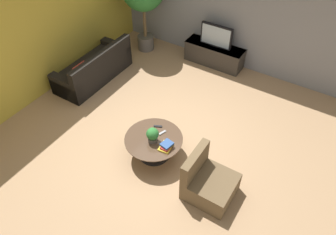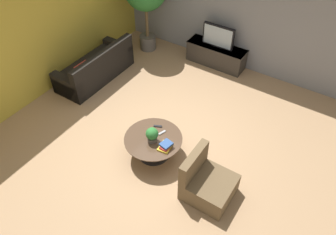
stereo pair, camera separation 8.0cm
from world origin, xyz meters
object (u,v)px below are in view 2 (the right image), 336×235
(armchair_wicker, at_px, (207,183))
(potted_plant_tabletop, at_px, (152,135))
(television, at_px, (218,36))
(coffee_table, at_px, (153,143))
(couch_by_wall, at_px, (96,68))
(media_console, at_px, (216,55))

(armchair_wicker, xyz_separation_m, potted_plant_tabletop, (-1.24, 0.17, 0.34))
(television, xyz_separation_m, coffee_table, (0.42, -3.40, -0.49))
(coffee_table, xyz_separation_m, potted_plant_tabletop, (0.02, -0.05, 0.29))
(couch_by_wall, bearing_deg, armchair_wicker, 69.04)
(television, relative_size, coffee_table, 0.75)
(television, relative_size, armchair_wicker, 0.95)
(media_console, xyz_separation_m, armchair_wicker, (1.68, -3.62, -0.01))
(coffee_table, bearing_deg, armchair_wicker, -9.88)
(media_console, bearing_deg, couch_by_wall, -135.35)
(armchair_wicker, bearing_deg, potted_plant_tabletop, 82.34)
(couch_by_wall, xyz_separation_m, potted_plant_tabletop, (2.61, -1.31, 0.32))
(media_console, height_order, television, television)
(television, distance_m, coffee_table, 3.46)
(coffee_table, height_order, couch_by_wall, couch_by_wall)
(armchair_wicker, bearing_deg, media_console, 24.85)
(television, xyz_separation_m, armchair_wicker, (1.68, -3.62, -0.54))
(television, height_order, coffee_table, television)
(coffee_table, bearing_deg, television, 97.00)
(television, height_order, couch_by_wall, television)
(coffee_table, bearing_deg, potted_plant_tabletop, -71.54)
(television, bearing_deg, potted_plant_tabletop, -82.82)
(armchair_wicker, bearing_deg, television, 24.86)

